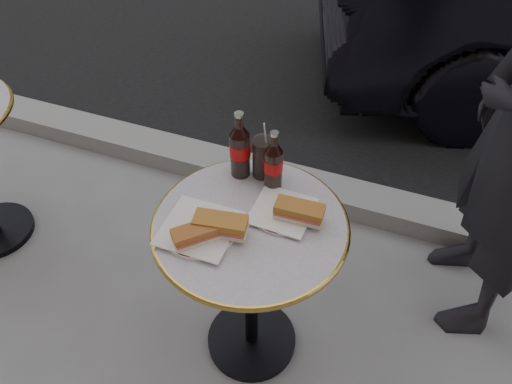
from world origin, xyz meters
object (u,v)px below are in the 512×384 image
(bistro_table, at_px, (251,290))
(cola_glass, at_px, (263,158))
(plate_right, at_px, (282,212))
(cola_bottle_right, at_px, (274,160))
(cola_bottle_left, at_px, (240,145))
(plate_left, at_px, (199,230))

(bistro_table, distance_m, cola_glass, 0.50)
(plate_right, distance_m, cola_bottle_right, 0.17)
(cola_bottle_left, bearing_deg, plate_left, -93.82)
(bistro_table, bearing_deg, plate_left, -146.57)
(plate_left, distance_m, cola_bottle_left, 0.31)
(bistro_table, relative_size, cola_bottle_right, 3.25)
(cola_glass, bearing_deg, bistro_table, -79.55)
(plate_left, bearing_deg, plate_right, 36.88)
(plate_right, relative_size, cola_bottle_right, 0.86)
(cola_glass, bearing_deg, cola_bottle_left, -163.67)
(cola_bottle_left, bearing_deg, plate_right, -33.68)
(bistro_table, xyz_separation_m, cola_bottle_left, (-0.11, 0.20, 0.49))
(plate_left, height_order, cola_bottle_left, cola_bottle_left)
(bistro_table, bearing_deg, cola_glass, 100.45)
(plate_right, height_order, cola_bottle_left, cola_bottle_left)
(plate_left, relative_size, plate_right, 1.18)
(plate_right, xyz_separation_m, cola_glass, (-0.12, 0.15, 0.07))
(cola_glass, bearing_deg, cola_bottle_right, -39.33)
(plate_left, relative_size, cola_bottle_left, 0.92)
(cola_bottle_right, bearing_deg, cola_bottle_left, 170.59)
(bistro_table, height_order, cola_bottle_left, cola_bottle_left)
(plate_right, relative_size, cola_bottle_left, 0.78)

